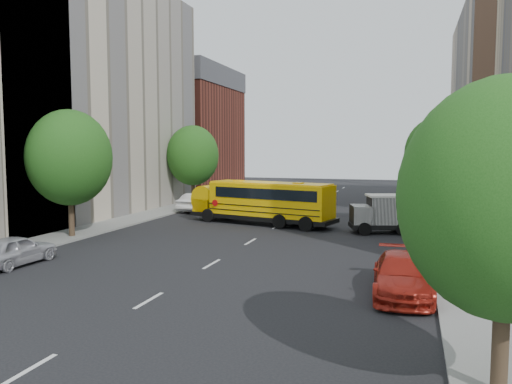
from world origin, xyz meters
The scene contains 18 objects.
ground centered at (0.00, 0.00, 0.00)m, with size 120.00×120.00×0.00m, color black.
sidewalk_left centered at (-11.50, 5.00, 0.06)m, with size 3.00×80.00×0.12m, color slate.
sidewalk_right centered at (11.50, 5.00, 0.06)m, with size 3.00×80.00×0.12m, color slate.
lane_markings centered at (0.00, 10.00, 0.01)m, with size 0.15×64.00×0.01m, color silver.
building_left_cream centered at (-18.00, 6.00, 10.00)m, with size 10.00×26.00×20.00m, color #C2B49C.
building_left_redbrick centered at (-18.00, 28.00, 6.50)m, with size 10.00×15.00×13.00m, color maroon.
street_tree_1 centered at (-11.00, -4.00, 4.95)m, with size 5.12×5.12×7.90m.
street_tree_2 centered at (-11.00, 14.00, 4.83)m, with size 4.99×4.99×7.71m.
street_tree_3 centered at (11.00, -18.00, 4.45)m, with size 4.61×4.61×7.11m.
street_tree_4 centered at (11.00, 14.00, 5.08)m, with size 5.25×5.25×8.10m.
street_tree_5 centered at (11.00, 26.00, 4.70)m, with size 4.86×4.86×7.51m.
school_bus centered at (-1.48, 4.88, 1.76)m, with size 11.46×5.14×3.16m.
safari_truck centered at (8.18, 3.78, 1.33)m, with size 6.20×3.60×2.51m.
parked_car_0 centered at (-8.80, -11.02, 0.73)m, with size 1.73×4.30×1.47m, color #ADACB3.
parked_car_1 centered at (-8.80, 10.33, 0.80)m, with size 1.70×4.87×1.60m, color silver.
parked_car_2 centered at (-9.02, 20.53, 0.79)m, with size 2.62×5.68×1.58m, color black.
parked_car_3 centered at (8.80, -10.49, 0.76)m, with size 2.14×5.26×1.53m, color maroon.
parked_car_5 centered at (9.60, 22.31, 0.70)m, with size 1.49×4.26×1.40m, color #A0A19C.
Camera 1 is at (9.03, -29.77, 5.55)m, focal length 35.00 mm.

